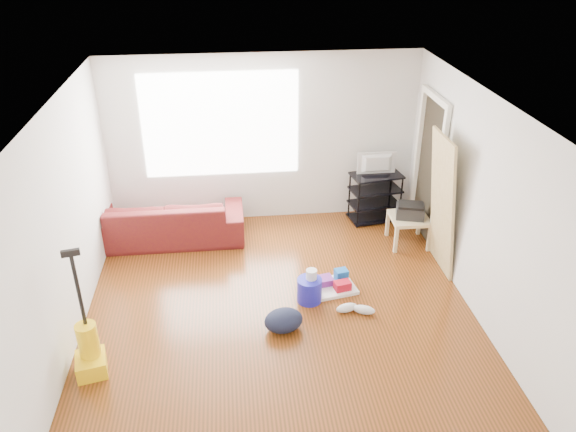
{
  "coord_description": "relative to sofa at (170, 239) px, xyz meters",
  "views": [
    {
      "loc": [
        -0.49,
        -5.18,
        4.11
      ],
      "look_at": [
        0.15,
        0.6,
        1.0
      ],
      "focal_mm": 35.0,
      "sensor_mm": 36.0,
      "label": 1
    }
  ],
  "objects": [
    {
      "name": "toilet_paper",
      "position": [
        1.81,
        -1.66,
        0.21
      ],
      "size": [
        0.13,
        0.13,
        0.12
      ],
      "primitive_type": "cylinder",
      "color": "silver",
      "rests_on": "bucket"
    },
    {
      "name": "side_table",
      "position": [
        3.37,
        -0.49,
        0.35
      ],
      "size": [
        0.52,
        0.52,
        0.42
      ],
      "rotation": [
        0.0,
        0.0,
        -0.02
      ],
      "color": "tan",
      "rests_on": "ground"
    },
    {
      "name": "sofa",
      "position": [
        0.0,
        0.0,
        0.0
      ],
      "size": [
        2.13,
        0.83,
        0.62
      ],
      "primitive_type": "imported",
      "rotation": [
        0.0,
        0.0,
        3.14
      ],
      "color": "#5E1B12",
      "rests_on": "ground"
    },
    {
      "name": "bucket",
      "position": [
        1.79,
        -1.68,
        0.0
      ],
      "size": [
        0.34,
        0.34,
        0.3
      ],
      "primitive_type": "cylinder",
      "rotation": [
        0.0,
        0.0,
        0.13
      ],
      "color": "#1E1EB5",
      "rests_on": "ground"
    },
    {
      "name": "backpack",
      "position": [
        1.43,
        -2.18,
        0.0
      ],
      "size": [
        0.52,
        0.45,
        0.24
      ],
      "primitive_type": "ellipsoid",
      "rotation": [
        0.0,
        0.0,
        0.25
      ],
      "color": "black",
      "rests_on": "ground"
    },
    {
      "name": "tv",
      "position": [
        3.07,
        0.27,
        0.91
      ],
      "size": [
        0.57,
        0.08,
        0.33
      ],
      "primitive_type": "imported",
      "rotation": [
        0.0,
        0.0,
        3.14
      ],
      "color": "black",
      "rests_on": "tv_stand"
    },
    {
      "name": "room",
      "position": [
        1.49,
        -1.8,
        1.25
      ],
      "size": [
        4.51,
        5.01,
        2.51
      ],
      "color": "#472A0D",
      "rests_on": "ground"
    },
    {
      "name": "door_panel",
      "position": [
        3.55,
        -1.11,
        0.0
      ],
      "size": [
        0.23,
        0.74,
        1.83
      ],
      "primitive_type": "cube",
      "rotation": [
        0.0,
        -0.1,
        0.0
      ],
      "color": "#A08443",
      "rests_on": "ground"
    },
    {
      "name": "printer",
      "position": [
        3.37,
        -0.49,
        0.52
      ],
      "size": [
        0.44,
        0.38,
        0.2
      ],
      "rotation": [
        0.0,
        0.0,
        -0.28
      ],
      "color": "black",
      "rests_on": "side_table"
    },
    {
      "name": "tv_stand",
      "position": [
        3.07,
        0.27,
        0.38
      ],
      "size": [
        0.8,
        0.54,
        0.74
      ],
      "rotation": [
        0.0,
        0.0,
        0.17
      ],
      "color": "black",
      "rests_on": "ground"
    },
    {
      "name": "sneakers",
      "position": [
        2.29,
        -1.98,
        0.05
      ],
      "size": [
        0.48,
        0.24,
        0.11
      ],
      "rotation": [
        0.0,
        0.0,
        -0.21
      ],
      "color": "silver",
      "rests_on": "ground"
    },
    {
      "name": "vacuum",
      "position": [
        -0.58,
        -2.61,
        0.26
      ],
      "size": [
        0.36,
        0.39,
        1.41
      ],
      "rotation": [
        0.0,
        0.0,
        0.22
      ],
      "color": "yellow",
      "rests_on": "ground"
    },
    {
      "name": "cleaning_tray",
      "position": [
        2.13,
        -1.46,
        0.06
      ],
      "size": [
        0.62,
        0.54,
        0.2
      ],
      "rotation": [
        0.0,
        0.0,
        0.2
      ],
      "color": "white",
      "rests_on": "ground"
    }
  ]
}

